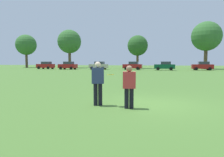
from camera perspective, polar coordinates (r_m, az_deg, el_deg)
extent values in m
plane|color=#47702D|center=(8.37, 11.42, -7.15)|extent=(198.50, 198.50, 0.00)
cylinder|color=black|center=(7.94, -4.66, -4.52)|extent=(0.16, 0.16, 0.87)
cylinder|color=black|center=(7.94, -3.35, -4.52)|extent=(0.16, 0.16, 0.87)
cube|color=navy|center=(7.86, -4.03, 0.83)|extent=(0.53, 0.40, 0.62)
sphere|color=beige|center=(7.84, -4.05, 3.89)|extent=(0.24, 0.24, 0.24)
cylinder|color=black|center=(7.45, 5.51, -5.61)|extent=(0.16, 0.16, 0.75)
cylinder|color=black|center=(7.45, 4.14, -5.61)|extent=(0.16, 0.16, 0.75)
cube|color=red|center=(7.36, 4.86, -0.43)|extent=(0.50, 0.34, 0.60)
sphere|color=#8C664C|center=(7.34, 4.88, 2.77)|extent=(0.23, 0.23, 0.23)
cylinder|color=yellow|center=(7.69, -0.40, 1.09)|extent=(0.27, 0.27, 0.05)
cube|color=maroon|center=(52.57, -18.25, 3.41)|extent=(4.23, 1.88, 0.90)
cube|color=#2D333D|center=(52.43, -18.03, 4.20)|extent=(2.03, 1.68, 0.64)
cylinder|color=black|center=(52.47, -20.02, 2.87)|extent=(0.66, 0.23, 0.66)
cylinder|color=black|center=(54.12, -18.82, 2.95)|extent=(0.66, 0.23, 0.66)
cylinder|color=black|center=(51.04, -17.61, 2.89)|extent=(0.66, 0.23, 0.66)
cylinder|color=black|center=(52.74, -16.45, 2.97)|extent=(0.66, 0.23, 0.66)
cube|color=maroon|center=(47.95, -12.38, 3.44)|extent=(4.23, 1.88, 0.90)
cube|color=#2D333D|center=(47.83, -12.13, 4.31)|extent=(2.03, 1.68, 0.64)
cylinder|color=black|center=(47.68, -14.31, 2.86)|extent=(0.66, 0.23, 0.66)
cylinder|color=black|center=(49.44, -13.20, 2.94)|extent=(0.66, 0.23, 0.66)
cylinder|color=black|center=(46.48, -11.50, 2.87)|extent=(0.66, 0.23, 0.66)
cylinder|color=black|center=(48.29, -10.46, 2.95)|extent=(0.66, 0.23, 0.66)
cube|color=#B7AD99|center=(46.81, -3.84, 3.51)|extent=(4.23, 1.88, 0.90)
cube|color=#2D333D|center=(46.72, -3.56, 4.40)|extent=(2.03, 1.68, 0.64)
cylinder|color=black|center=(46.31, -5.76, 2.93)|extent=(0.66, 0.23, 0.66)
cylinder|color=black|center=(48.19, -4.94, 3.00)|extent=(0.66, 0.23, 0.66)
cylinder|color=black|center=(45.47, -2.68, 2.92)|extent=(0.66, 0.23, 0.66)
cylinder|color=black|center=(47.38, -1.96, 2.99)|extent=(0.66, 0.23, 0.66)
cube|color=maroon|center=(45.35, 5.80, 3.46)|extent=(4.23, 1.88, 0.90)
cube|color=#2D333D|center=(45.30, 6.12, 4.37)|extent=(2.03, 1.68, 0.64)
cylinder|color=black|center=(44.59, 3.94, 2.88)|extent=(0.66, 0.23, 0.66)
cylinder|color=black|center=(46.55, 4.39, 2.95)|extent=(0.66, 0.23, 0.66)
cylinder|color=black|center=(44.19, 7.27, 2.84)|extent=(0.66, 0.23, 0.66)
cylinder|color=black|center=(46.17, 7.58, 2.91)|extent=(0.66, 0.23, 0.66)
cube|color=#0C4C2D|center=(43.77, 14.61, 3.30)|extent=(4.23, 1.88, 0.90)
cube|color=#2D333D|center=(43.77, 14.96, 4.23)|extent=(2.03, 1.68, 0.64)
cylinder|color=black|center=(42.81, 12.85, 2.70)|extent=(0.66, 0.23, 0.66)
cylinder|color=black|center=(44.80, 12.93, 2.78)|extent=(0.66, 0.23, 0.66)
cylinder|color=black|center=(42.81, 16.34, 2.63)|extent=(0.66, 0.23, 0.66)
cylinder|color=black|center=(44.81, 16.26, 2.71)|extent=(0.66, 0.23, 0.66)
cube|color=maroon|center=(46.35, 24.11, 3.11)|extent=(4.23, 1.88, 0.90)
cube|color=#2D333D|center=(46.38, 24.45, 3.99)|extent=(2.03, 1.68, 0.64)
cylinder|color=black|center=(45.17, 22.68, 2.55)|extent=(0.66, 0.23, 0.66)
cylinder|color=black|center=(47.15, 22.33, 2.64)|extent=(0.66, 0.23, 0.66)
cylinder|color=black|center=(45.62, 25.92, 2.46)|extent=(0.66, 0.23, 0.66)
cylinder|color=black|center=(47.57, 25.44, 2.55)|extent=(0.66, 0.23, 0.66)
cylinder|color=brown|center=(68.12, -22.97, 4.69)|extent=(0.73, 0.73, 4.37)
sphere|color=#33662D|center=(68.33, -23.10, 8.75)|extent=(6.24, 6.24, 6.24)
cylinder|color=brown|center=(61.13, -11.85, 5.21)|extent=(0.80, 0.80, 4.81)
sphere|color=#33662D|center=(61.43, -11.94, 10.18)|extent=(6.87, 6.87, 6.87)
cylinder|color=brown|center=(55.12, 7.20, 4.83)|extent=(0.64, 0.64, 3.82)
sphere|color=#285623|center=(55.30, 7.25, 9.21)|extent=(5.46, 5.46, 5.46)
cylinder|color=brown|center=(54.84, 24.90, 5.04)|extent=(0.83, 0.83, 4.97)
sphere|color=#33662D|center=(55.19, 25.10, 10.76)|extent=(7.11, 7.11, 7.11)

